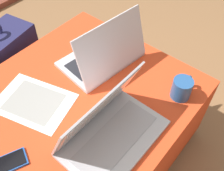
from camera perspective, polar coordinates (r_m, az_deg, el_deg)
ground_plane at (r=1.41m, az=-5.75°, el=-13.04°), size 14.00×14.00×0.00m
ottoman at (r=1.23m, az=-6.50°, el=-8.51°), size 0.90×0.81×0.41m
laptop_near at (r=0.91m, az=-0.72°, el=-9.34°), size 0.37×0.24×0.23m
laptop_far at (r=1.15m, az=-1.72°, el=6.65°), size 0.37×0.27×0.23m
cell_phone at (r=0.97m, az=-21.94°, el=-15.49°), size 0.15×0.11×0.01m
backpack at (r=1.55m, az=-21.88°, el=3.32°), size 0.37×0.30×0.51m
paper_sheet at (r=1.08m, az=-16.67°, el=-3.44°), size 0.28×0.34×0.00m
coffee_mug at (r=1.06m, az=15.01°, el=-0.53°), size 0.11×0.08×0.09m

